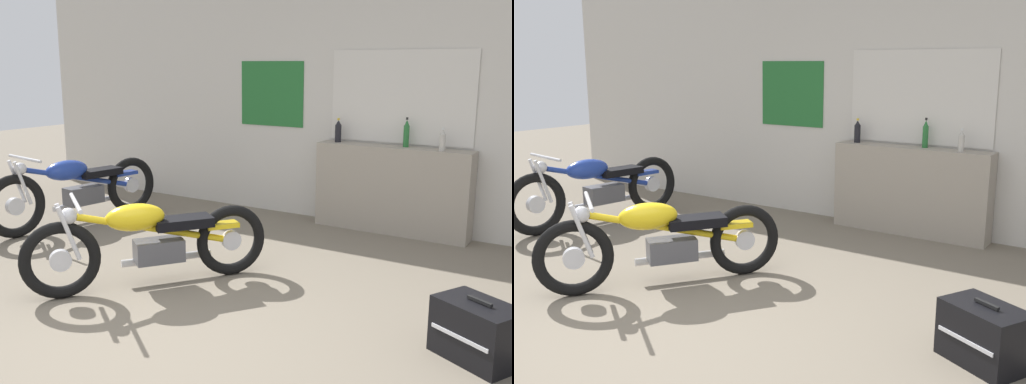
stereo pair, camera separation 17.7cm
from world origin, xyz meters
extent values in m
plane|color=#706656|center=(0.00, 0.00, 0.00)|extent=(24.00, 24.00, 0.00)
cube|color=beige|center=(0.00, 3.64, 1.40)|extent=(10.00, 0.06, 2.80)
cube|color=silver|center=(0.36, 3.61, 1.45)|extent=(1.51, 0.01, 0.92)
cube|color=beige|center=(0.36, 3.60, 1.45)|extent=(1.57, 0.01, 0.98)
cube|color=#23662D|center=(-1.24, 3.61, 1.44)|extent=(0.86, 0.01, 0.77)
cube|color=gray|center=(0.36, 3.46, 0.47)|extent=(1.67, 0.28, 0.94)
cylinder|color=black|center=(-0.29, 3.48, 1.03)|extent=(0.07, 0.07, 0.19)
cone|color=black|center=(-0.29, 3.48, 1.15)|extent=(0.06, 0.06, 0.05)
cylinder|color=gold|center=(-0.29, 3.48, 1.19)|extent=(0.03, 0.03, 0.02)
cylinder|color=#23662D|center=(0.48, 3.50, 1.05)|extent=(0.06, 0.06, 0.22)
cone|color=#23662D|center=(0.48, 3.50, 1.19)|extent=(0.05, 0.05, 0.06)
cylinder|color=black|center=(0.48, 3.50, 1.23)|extent=(0.02, 0.02, 0.02)
cylinder|color=#B7B2A8|center=(0.87, 3.42, 1.02)|extent=(0.06, 0.06, 0.17)
cone|color=#B7B2A8|center=(0.87, 3.42, 1.12)|extent=(0.05, 0.05, 0.05)
cylinder|color=silver|center=(0.87, 3.42, 1.16)|extent=(0.02, 0.02, 0.02)
torus|color=black|center=(-1.13, 0.29, 0.31)|extent=(0.43, 0.56, 0.62)
cylinder|color=silver|center=(-1.13, 0.29, 0.31)|extent=(0.15, 0.17, 0.17)
torus|color=black|center=(-0.33, 1.45, 0.31)|extent=(0.43, 0.56, 0.62)
cylinder|color=silver|center=(-0.33, 1.45, 0.31)|extent=(0.15, 0.17, 0.17)
cube|color=#4C4C51|center=(-0.69, 0.93, 0.29)|extent=(0.40, 0.45, 0.18)
cylinder|color=yellow|center=(-0.69, 0.93, 0.47)|extent=(0.77, 1.08, 0.39)
ellipsoid|color=yellow|center=(-0.80, 0.78, 0.59)|extent=(0.47, 0.53, 0.22)
cube|color=black|center=(-0.57, 1.10, 0.51)|extent=(0.47, 0.53, 0.08)
cube|color=yellow|center=(-0.38, 1.38, 0.45)|extent=(0.28, 0.31, 0.04)
cylinder|color=silver|center=(-1.04, 0.32, 0.53)|extent=(0.13, 0.16, 0.43)
cylinder|color=silver|center=(-1.14, 0.39, 0.53)|extent=(0.13, 0.16, 0.43)
cylinder|color=silver|center=(-1.05, 0.41, 0.75)|extent=(0.54, 0.39, 0.03)
sphere|color=silver|center=(-1.09, 0.36, 0.65)|extent=(0.13, 0.13, 0.13)
cylinder|color=silver|center=(-0.75, 1.09, 0.17)|extent=(0.49, 0.67, 0.06)
torus|color=black|center=(-2.87, 1.15, 0.34)|extent=(0.20, 0.68, 0.67)
cylinder|color=silver|center=(-2.87, 1.15, 0.34)|extent=(0.10, 0.19, 0.18)
torus|color=black|center=(-2.65, 2.62, 0.34)|extent=(0.20, 0.68, 0.67)
cylinder|color=silver|center=(-2.65, 2.62, 0.34)|extent=(0.10, 0.19, 0.18)
cube|color=#4C4C51|center=(-2.75, 1.96, 0.32)|extent=(0.28, 0.45, 0.20)
cylinder|color=navy|center=(-2.75, 1.96, 0.52)|extent=(0.26, 1.35, 0.42)
ellipsoid|color=navy|center=(-2.78, 1.77, 0.63)|extent=(0.31, 0.54, 0.22)
cube|color=black|center=(-2.71, 2.18, 0.55)|extent=(0.31, 0.54, 0.08)
cube|color=navy|center=(-2.66, 2.54, 0.49)|extent=(0.18, 0.32, 0.04)
cylinder|color=silver|center=(-2.80, 1.21, 0.58)|extent=(0.06, 0.18, 0.47)
cylinder|color=silver|center=(-2.92, 1.23, 0.58)|extent=(0.06, 0.18, 0.47)
cylinder|color=silver|center=(-2.85, 1.30, 0.82)|extent=(0.64, 0.13, 0.03)
sphere|color=silver|center=(-2.85, 1.24, 0.72)|extent=(0.13, 0.13, 0.13)
cylinder|color=silver|center=(-2.87, 2.08, 0.19)|extent=(0.18, 0.82, 0.06)
cube|color=black|center=(1.82, 1.01, 0.18)|extent=(0.59, 0.51, 0.37)
cube|color=silver|center=(1.75, 0.86, 0.18)|extent=(0.38, 0.20, 0.02)
cube|color=black|center=(1.82, 1.01, 0.38)|extent=(0.17, 0.10, 0.02)
camera|label=1|loc=(2.51, -2.60, 1.80)|focal=42.00mm
camera|label=2|loc=(2.66, -2.50, 1.80)|focal=42.00mm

